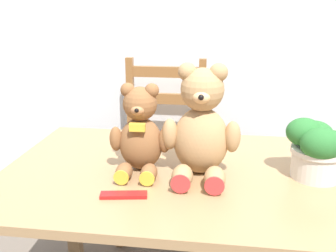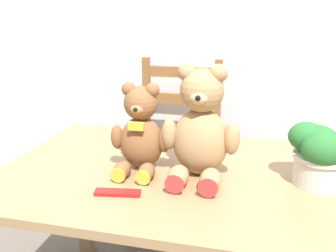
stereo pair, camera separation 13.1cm
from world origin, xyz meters
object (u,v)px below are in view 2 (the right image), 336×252
object	(u,v)px
wooden_chair_behind	(176,150)
teddy_bear_right	(200,129)
potted_plant	(320,153)
chocolate_bar	(118,193)
teddy_bear_left	(141,133)

from	to	relation	value
wooden_chair_behind	teddy_bear_right	bearing A→B (deg)	108.48
potted_plant	chocolate_bar	distance (m)	0.66
wooden_chair_behind	teddy_bear_right	xyz separation A→B (m)	(0.25, -0.73, 0.38)
wooden_chair_behind	teddy_bear_left	distance (m)	0.81
teddy_bear_right	potted_plant	bearing A→B (deg)	-177.40
teddy_bear_right	chocolate_bar	world-z (taller)	teddy_bear_right
chocolate_bar	wooden_chair_behind	bearing A→B (deg)	91.24
teddy_bear_left	wooden_chair_behind	bearing A→B (deg)	-89.59
teddy_bear_left	teddy_bear_right	world-z (taller)	teddy_bear_right
potted_plant	chocolate_bar	size ratio (longest dim) A/B	1.42
wooden_chair_behind	potted_plant	world-z (taller)	wooden_chair_behind
teddy_bear_right	potted_plant	distance (m)	0.39
wooden_chair_behind	chocolate_bar	bearing A→B (deg)	91.24
wooden_chair_behind	teddy_bear_left	world-z (taller)	teddy_bear_left
potted_plant	teddy_bear_right	bearing A→B (deg)	-177.15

